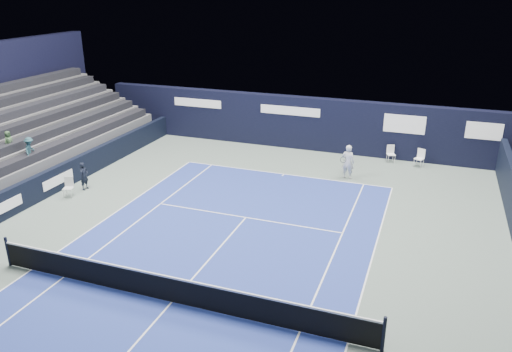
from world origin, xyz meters
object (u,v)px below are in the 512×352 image
(folding_chair_back_a, at_px, (391,151))
(tennis_player, at_px, (348,162))
(line_judge_chair, at_px, (69,186))
(tennis_net, at_px, (171,289))
(folding_chair_back_b, at_px, (420,157))

(folding_chair_back_a, xyz_separation_m, tennis_player, (-1.77, -3.39, 0.25))
(folding_chair_back_a, relative_size, line_judge_chair, 1.01)
(folding_chair_back_a, bearing_deg, tennis_net, -129.66)
(tennis_net, height_order, tennis_player, tennis_player)
(folding_chair_back_b, height_order, tennis_player, tennis_player)
(tennis_player, bearing_deg, line_judge_chair, -150.06)
(line_judge_chair, relative_size, tennis_player, 0.53)
(tennis_net, bearing_deg, line_judge_chair, 146.14)
(line_judge_chair, bearing_deg, tennis_net, -51.77)
(folding_chair_back_b, bearing_deg, line_judge_chair, -124.29)
(line_judge_chair, bearing_deg, tennis_player, 12.03)
(folding_chair_back_a, relative_size, tennis_player, 0.54)
(folding_chair_back_a, xyz_separation_m, folding_chair_back_b, (1.58, -0.32, -0.07))
(folding_chair_back_b, bearing_deg, tennis_player, -114.86)
(line_judge_chair, relative_size, tennis_net, 0.07)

